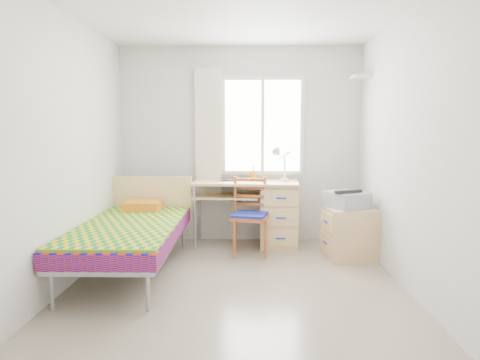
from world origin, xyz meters
The scene contains 17 objects.
floor centered at (0.00, 0.00, 0.00)m, with size 3.50×3.50×0.00m, color #BCAD93.
ceiling centered at (0.00, 0.00, 2.60)m, with size 3.50×3.50×0.00m, color white.
wall_back centered at (0.00, 1.75, 1.30)m, with size 3.20×3.20×0.00m, color silver.
wall_left centered at (-1.60, 0.00, 1.30)m, with size 3.50×3.50×0.00m, color silver.
wall_right centered at (1.60, 0.00, 1.30)m, with size 3.50×3.50×0.00m, color silver.
window centered at (0.30, 1.73, 1.55)m, with size 1.10×0.04×1.30m.
curtain centered at (-0.42, 1.68, 1.45)m, with size 0.35×0.05×1.70m, color beige.
floating_shelf centered at (1.49, 1.40, 2.15)m, with size 0.20×0.32×0.03m, color white.
bed centered at (-1.11, 0.38, 0.44)m, with size 1.00×2.12×0.91m.
desk centered at (0.44, 1.45, 0.45)m, with size 1.38×0.69×0.84m.
chair centered at (0.14, 1.07, 0.53)m, with size 0.48×0.48×0.94m.
cabinet centered at (1.30, 0.90, 0.30)m, with size 0.61×0.55×0.59m.
printer centered at (1.26, 0.93, 0.69)m, with size 0.55×0.58×0.19m.
laptop centered at (-0.06, 1.52, 0.85)m, with size 0.39×0.25×0.03m, color black.
pen_cup centered at (0.17, 1.60, 0.89)m, with size 0.09×0.09×0.11m, color orange.
task_lamp centered at (0.52, 1.35, 1.12)m, with size 0.24×0.33×0.44m.
book centered at (-0.13, 1.42, 0.59)m, with size 0.17×0.24×0.02m, color gray.
Camera 1 is at (0.14, -4.01, 1.48)m, focal length 32.00 mm.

